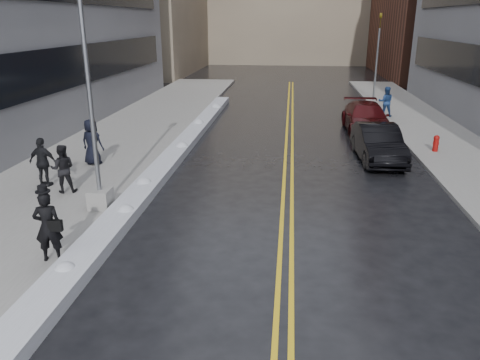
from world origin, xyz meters
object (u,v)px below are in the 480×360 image
(fire_hydrant, at_px, (436,142))
(pedestrian_fedora, at_px, (48,227))
(pedestrian_d, at_px, (43,162))
(pedestrian_c, at_px, (92,142))
(pedestrian_b, at_px, (63,169))
(car_black, at_px, (378,143))
(lamppost, at_px, (94,133))
(car_maroon, at_px, (366,118))
(traffic_signal, at_px, (377,54))
(pedestrian_east, at_px, (386,102))

(fire_hydrant, bearing_deg, pedestrian_fedora, -137.06)
(fire_hydrant, height_order, pedestrian_d, pedestrian_d)
(pedestrian_fedora, bearing_deg, pedestrian_c, -89.94)
(pedestrian_b, distance_m, car_black, 12.59)
(lamppost, distance_m, car_black, 11.84)
(lamppost, height_order, pedestrian_d, lamppost)
(car_maroon, bearing_deg, pedestrian_d, -141.37)
(traffic_signal, height_order, pedestrian_east, traffic_signal)
(fire_hydrant, distance_m, car_maroon, 4.74)
(pedestrian_fedora, distance_m, pedestrian_b, 4.96)
(pedestrian_fedora, xyz_separation_m, pedestrian_c, (-2.19, 7.81, 0.04))
(traffic_signal, relative_size, pedestrian_c, 3.23)
(car_maroon, bearing_deg, pedestrian_c, -148.31)
(pedestrian_fedora, distance_m, pedestrian_east, 22.36)
(pedestrian_c, distance_m, car_maroon, 14.10)
(lamppost, relative_size, pedestrian_b, 4.60)
(pedestrian_east, height_order, car_maroon, pedestrian_east)
(pedestrian_fedora, xyz_separation_m, pedestrian_d, (-2.81, 5.09, -0.01))
(pedestrian_c, bearing_deg, fire_hydrant, -155.19)
(pedestrian_b, bearing_deg, pedestrian_fedora, 95.33)
(pedestrian_d, bearing_deg, traffic_signal, -120.73)
(lamppost, distance_m, fire_hydrant, 14.81)
(pedestrian_d, bearing_deg, pedestrian_east, -130.25)
(car_black, bearing_deg, lamppost, -147.30)
(fire_hydrant, bearing_deg, pedestrian_east, 95.79)
(pedestrian_c, bearing_deg, pedestrian_d, 88.01)
(pedestrian_b, bearing_deg, fire_hydrant, -171.09)
(fire_hydrant, relative_size, pedestrian_c, 0.39)
(pedestrian_east, xyz_separation_m, car_black, (-1.94, -9.13, -0.29))
(pedestrian_d, bearing_deg, car_maroon, -135.72)
(lamppost, bearing_deg, car_black, 35.28)
(car_black, bearing_deg, pedestrian_d, -160.32)
(pedestrian_east, relative_size, car_black, 0.39)
(fire_hydrant, height_order, pedestrian_east, pedestrian_east)
(pedestrian_east, bearing_deg, lamppost, 58.58)
(fire_hydrant, relative_size, pedestrian_east, 0.41)
(fire_hydrant, bearing_deg, car_black, -155.70)
(pedestrian_fedora, relative_size, pedestrian_c, 0.95)
(lamppost, bearing_deg, traffic_signal, 61.79)
(traffic_signal, distance_m, pedestrian_b, 24.91)
(car_maroon, bearing_deg, pedestrian_east, 65.64)
(pedestrian_d, distance_m, pedestrian_east, 20.05)
(pedestrian_c, bearing_deg, lamppost, 126.04)
(lamppost, xyz_separation_m, traffic_signal, (11.80, 22.00, 0.87))
(lamppost, relative_size, pedestrian_east, 4.25)
(pedestrian_b, height_order, car_black, pedestrian_b)
(lamppost, distance_m, car_maroon, 15.62)
(pedestrian_fedora, height_order, pedestrian_d, pedestrian_fedora)
(car_black, distance_m, car_maroon, 5.27)
(lamppost, relative_size, car_maroon, 1.43)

